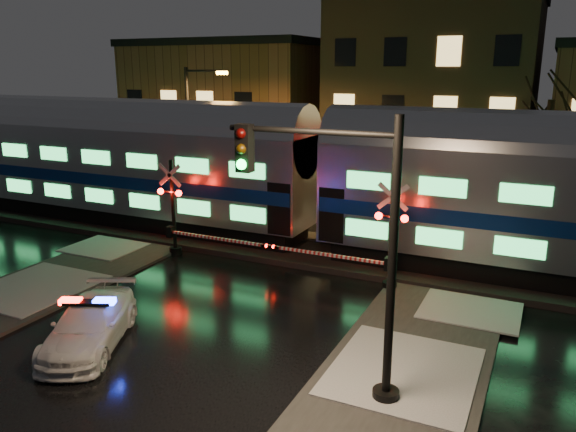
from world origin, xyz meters
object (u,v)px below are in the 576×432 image
object	(u,v)px
police_car	(90,325)
crossing_signal_right	(380,245)
crossing_signal_left	(179,218)
streetlight	(193,130)
traffic_light	(346,253)

from	to	relation	value
police_car	crossing_signal_right	distance (m)	9.67
crossing_signal_left	police_car	bearing A→B (deg)	-72.80
police_car	crossing_signal_left	bearing A→B (deg)	83.04
crossing_signal_right	crossing_signal_left	bearing A→B (deg)	180.00
crossing_signal_left	streetlight	bearing A→B (deg)	119.83
crossing_signal_left	traffic_light	size ratio (longest dim) A/B	0.85
crossing_signal_right	streetlight	xyz separation A→B (m)	(-12.24, 6.70, 2.73)
police_car	traffic_light	xyz separation A→B (m)	(7.17, 0.76, 2.89)
crossing_signal_right	police_car	bearing A→B (deg)	-129.28
traffic_light	streetlight	size ratio (longest dim) A/B	0.88
crossing_signal_right	crossing_signal_left	world-z (taller)	crossing_signal_left
police_car	streetlight	world-z (taller)	streetlight
police_car	traffic_light	distance (m)	7.77
police_car	streetlight	distance (m)	15.87
traffic_light	crossing_signal_left	bearing A→B (deg)	149.85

